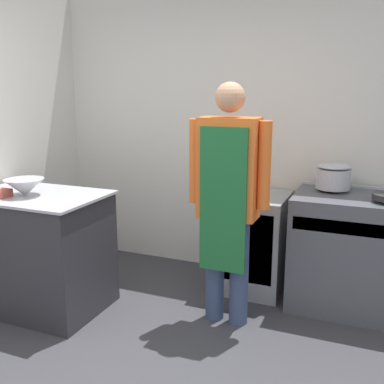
{
  "coord_description": "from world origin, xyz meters",
  "views": [
    {
      "loc": [
        1.27,
        -1.83,
        1.74
      ],
      "look_at": [
        0.02,
        1.19,
        0.98
      ],
      "focal_mm": 42.0,
      "sensor_mm": 36.0,
      "label": 1
    }
  ],
  "objects_px": {
    "fridge_unit": "(251,241)",
    "mixing_bowl": "(25,187)",
    "stock_pot": "(333,176)",
    "person_cook": "(228,192)",
    "plastic_tub": "(2,193)",
    "stove": "(356,253)"
  },
  "relations": [
    {
      "from": "fridge_unit",
      "to": "mixing_bowl",
      "type": "distance_m",
      "value": 1.93
    },
    {
      "from": "stove",
      "to": "stock_pot",
      "type": "distance_m",
      "value": 0.63
    },
    {
      "from": "stove",
      "to": "mixing_bowl",
      "type": "distance_m",
      "value": 2.63
    },
    {
      "from": "fridge_unit",
      "to": "stock_pot",
      "type": "bearing_deg",
      "value": 5.75
    },
    {
      "from": "stove",
      "to": "plastic_tub",
      "type": "relative_size",
      "value": 9.29
    },
    {
      "from": "stove",
      "to": "fridge_unit",
      "type": "xyz_separation_m",
      "value": [
        -0.86,
        0.05,
        -0.04
      ]
    },
    {
      "from": "person_cook",
      "to": "plastic_tub",
      "type": "height_order",
      "value": "person_cook"
    },
    {
      "from": "person_cook",
      "to": "mixing_bowl",
      "type": "distance_m",
      "value": 1.54
    },
    {
      "from": "person_cook",
      "to": "plastic_tub",
      "type": "bearing_deg",
      "value": -162.45
    },
    {
      "from": "stove",
      "to": "stock_pot",
      "type": "bearing_deg",
      "value": 151.71
    },
    {
      "from": "person_cook",
      "to": "stock_pot",
      "type": "xyz_separation_m",
      "value": [
        0.66,
        0.73,
        0.04
      ]
    },
    {
      "from": "plastic_tub",
      "to": "stock_pot",
      "type": "distance_m",
      "value": 2.58
    },
    {
      "from": "fridge_unit",
      "to": "plastic_tub",
      "type": "xyz_separation_m",
      "value": [
        -1.62,
        -1.17,
        0.54
      ]
    },
    {
      "from": "mixing_bowl",
      "to": "stock_pot",
      "type": "distance_m",
      "value": 2.43
    },
    {
      "from": "person_cook",
      "to": "mixing_bowl",
      "type": "height_order",
      "value": "person_cook"
    },
    {
      "from": "stove",
      "to": "mixing_bowl",
      "type": "bearing_deg",
      "value": -156.8
    },
    {
      "from": "fridge_unit",
      "to": "plastic_tub",
      "type": "relative_size",
      "value": 7.99
    },
    {
      "from": "mixing_bowl",
      "to": "stock_pot",
      "type": "height_order",
      "value": "stock_pot"
    },
    {
      "from": "person_cook",
      "to": "plastic_tub",
      "type": "relative_size",
      "value": 16.83
    },
    {
      "from": "stove",
      "to": "plastic_tub",
      "type": "height_order",
      "value": "plastic_tub"
    },
    {
      "from": "stock_pot",
      "to": "fridge_unit",
      "type": "bearing_deg",
      "value": -174.25
    },
    {
      "from": "plastic_tub",
      "to": "mixing_bowl",
      "type": "bearing_deg",
      "value": 40.64
    }
  ]
}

